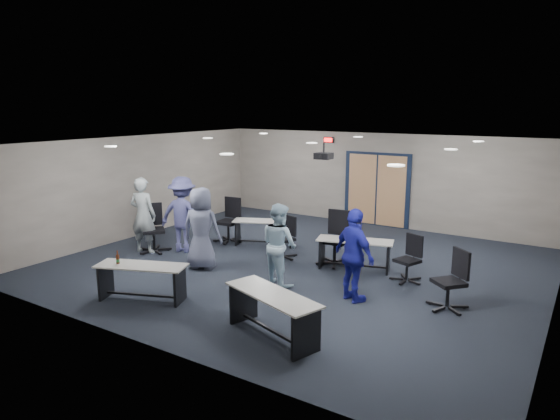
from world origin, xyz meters
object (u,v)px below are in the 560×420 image
Objects in this scene: table_front_right at (272,307)px; chair_back_b at (283,238)px; chair_back_a at (228,220)px; person_navy at (354,255)px; chair_back_d at (407,259)px; person_plaid at (201,228)px; person_back at (183,214)px; table_back_right at (355,249)px; table_back_left at (265,228)px; chair_loose_left at (153,229)px; person_lightblue at (279,244)px; chair_back_c at (335,238)px; chair_loose_right at (449,280)px; table_front_left at (141,276)px; person_gray at (143,215)px.

chair_back_b is at bearing 138.35° from table_front_right.
person_navy reaches higher than chair_back_a.
chair_back_a is 4.91m from chair_back_d.
person_plaid is 0.97× the size of person_back.
table_front_right is at bearing -101.54° from table_back_right.
chair_loose_left is at bearing -158.59° from table_back_left.
table_back_right is 1.04× the size of person_lightblue.
chair_back_a is 1.20× the size of chair_back_d.
chair_back_c is (-0.79, 3.70, 0.12)m from table_front_right.
table_back_left is at bearing -4.55° from chair_loose_left.
table_front_right is 1.02× the size of person_plaid.
chair_back_d is (2.94, -0.00, -0.01)m from chair_back_b.
chair_back_c is 0.70× the size of person_navy.
table_back_right is at bearing -164.20° from person_plaid.
table_back_left is 0.97× the size of table_back_right.
chair_back_c is at bearing -162.04° from chair_loose_right.
person_lightblue is at bearing -123.93° from chair_back_d.
person_back is at bearing 19.28° from person_navy.
table_front_right is 2.08m from person_navy.
chair_back_c is 1.27× the size of chair_back_d.
table_front_right is at bearing -87.21° from chair_loose_right.
person_lightblue reaches higher than table_front_left.
person_navy is at bearing -60.56° from chair_back_c.
person_back reaches higher than chair_loose_right.
chair_back_a is 3.39m from person_lightblue.
chair_back_b is 0.55× the size of person_plaid.
chair_loose_right is at bearing -133.31° from person_navy.
table_back_right is at bearing -39.07° from person_navy.
table_front_left is at bearing -140.63° from table_back_right.
chair_back_d is 0.82× the size of chair_loose_left.
chair_back_c is 0.74× the size of person_lightblue.
chair_loose_right is (4.81, 2.57, 0.07)m from table_front_left.
table_back_left is 1.01m from chair_back_a.
chair_back_b is 0.57× the size of person_navy.
chair_loose_left is (-2.90, -1.27, 0.09)m from chair_back_b.
chair_loose_left is at bearing 22.07° from person_back.
chair_back_d is at bearing 173.38° from person_back.
chair_back_d is 1.63m from person_navy.
person_navy reaches higher than person_lightblue.
person_lightblue is (1.83, -2.17, 0.38)m from table_back_left.
person_lightblue is (1.66, 2.05, 0.36)m from table_front_left.
person_lightblue is 0.95× the size of person_navy.
chair_back_d is (0.93, 3.50, -0.00)m from table_front_right.
chair_back_c is at bearing 158.34° from table_back_right.
person_lightblue is at bearing 165.85° from person_gray.
person_lightblue is (2.79, -1.91, 0.25)m from chair_back_a.
chair_back_d reaches higher than table_back_right.
chair_back_a reaches higher than chair_loose_right.
chair_loose_right reaches higher than table_back_right.
chair_back_b is (-1.73, -0.15, 0.04)m from table_back_right.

